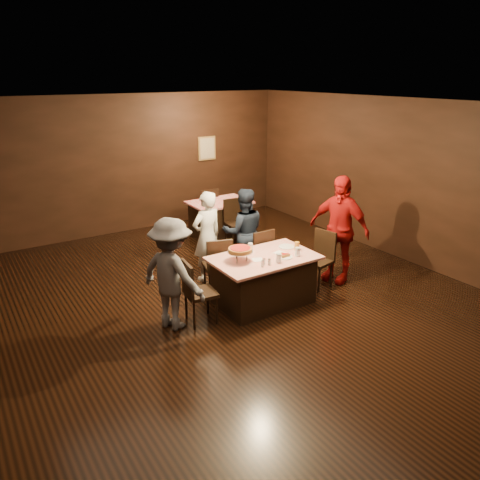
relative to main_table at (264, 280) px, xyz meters
The scene contains 23 objects.
room 1.92m from the main_table, 147.76° to the right, with size 10.00×10.04×3.02m.
main_table is the anchor object (origin of this frame).
back_table 3.33m from the main_table, 71.46° to the left, with size 1.30×0.90×0.77m, color red.
chair_far_left 0.85m from the main_table, 118.07° to the left, with size 0.42×0.42×0.95m, color black.
chair_far_right 0.85m from the main_table, 61.93° to the left, with size 0.42×0.42×0.95m, color black.
chair_end_left 1.10m from the main_table, behind, with size 0.42×0.42×0.95m, color black.
chair_end_right 1.10m from the main_table, ahead, with size 0.42×0.42×0.95m, color black.
chair_back_near 2.67m from the main_table, 66.68° to the left, with size 0.42×0.42×0.95m, color black.
chair_back_far 3.90m from the main_table, 74.26° to the left, with size 0.42×0.42×0.95m, color black.
diner_white_jacket 1.35m from the main_table, 103.34° to the left, with size 0.57×0.38×1.57m, color white.
diner_navy_hoodie 1.27m from the main_table, 71.79° to the left, with size 0.76×0.59×1.55m, color #192132.
diner_grey_knit 1.55m from the main_table, behind, with size 1.04×0.60×1.61m, color #5D5D63.
diner_red_shirt 1.66m from the main_table, ahead, with size 1.08×0.45×1.85m, color #A00F0E.
pizza_stand 0.70m from the main_table, behind, with size 0.38×0.38×0.22m.
plate_with_slice 0.51m from the main_table, 35.75° to the right, with size 0.25×0.25×0.06m.
plate_empty 0.69m from the main_table, 15.26° to the left, with size 0.25×0.25×0.01m, color white.
glass_front_left 0.55m from the main_table, 80.54° to the right, with size 0.08×0.08×0.14m, color silver.
glass_front_right 0.69m from the main_table, 29.05° to the right, with size 0.08×0.08×0.14m, color silver.
glass_amber 0.75m from the main_table, ahead, with size 0.08×0.08×0.14m, color #BF7F26.
glass_back 0.55m from the main_table, 99.46° to the left, with size 0.08×0.08×0.14m, color silver.
condiments 0.55m from the main_table, 122.43° to the right, with size 0.17×0.10×0.09m.
napkin_center 0.49m from the main_table, ahead, with size 0.16×0.16×0.01m, color white.
napkin_left 0.42m from the main_table, 161.57° to the right, with size 0.16×0.16×0.01m, color white.
Camera 1 is at (-3.21, -4.94, 3.43)m, focal length 35.00 mm.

